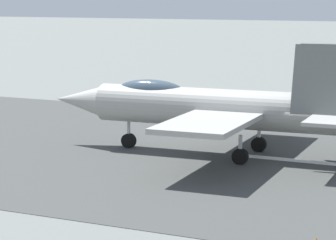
% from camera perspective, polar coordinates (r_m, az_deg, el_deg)
% --- Properties ---
extents(ground_plane, '(400.00, 400.00, 0.00)m').
position_cam_1_polar(ground_plane, '(37.05, 10.92, -3.14)').
color(ground_plane, slate).
extents(runway_strip, '(240.00, 26.00, 0.02)m').
position_cam_1_polar(runway_strip, '(37.05, 10.94, -3.12)').
color(runway_strip, '#414442').
rests_on(runway_strip, ground).
extents(fighter_jet, '(16.69, 13.93, 5.63)m').
position_cam_1_polar(fighter_jet, '(37.80, 3.51, 1.00)').
color(fighter_jet, '#A4A49F').
rests_on(fighter_jet, ground).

